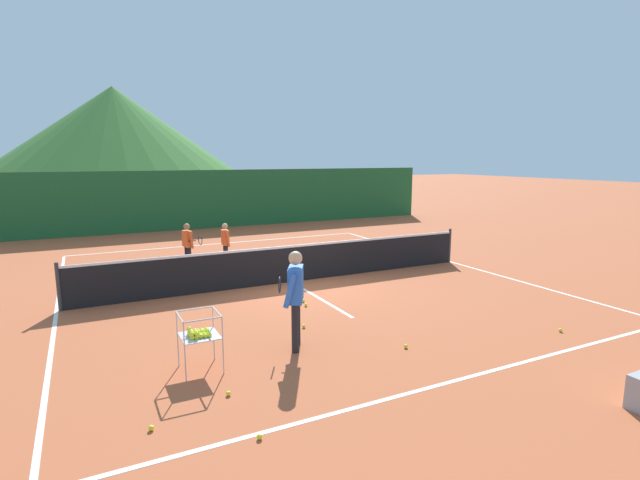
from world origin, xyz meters
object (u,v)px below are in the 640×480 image
tennis_ball_2 (228,393)px  student_0 (188,242)px  tennis_ball_5 (151,428)px  tennis_ball_6 (306,305)px  student_1 (225,240)px  tennis_ball_4 (303,301)px  tennis_ball_7 (260,437)px  ball_cart (198,334)px  tennis_ball_0 (560,330)px  tennis_ball_3 (304,326)px  instructor (295,291)px  tennis_ball_1 (406,346)px  tennis_net (291,263)px

tennis_ball_2 → student_0: bearing=82.3°
tennis_ball_5 → tennis_ball_6: 5.10m
student_1 → tennis_ball_4: bearing=-83.0°
tennis_ball_6 → tennis_ball_7: same height
tennis_ball_5 → tennis_ball_6: (3.68, 3.53, 0.00)m
ball_cart → tennis_ball_0: (6.39, -1.39, -0.55)m
student_0 → ball_cart: (-1.24, -6.89, -0.22)m
tennis_ball_5 → tennis_ball_3: bearing=37.2°
student_0 → tennis_ball_6: (1.55, -4.75, -0.77)m
instructor → tennis_ball_1: instructor is taller
student_0 → tennis_ball_3: student_0 is taller
tennis_ball_2 → tennis_ball_5: 1.14m
tennis_ball_1 → tennis_ball_3: same height
tennis_ball_4 → tennis_ball_7: same height
tennis_ball_1 → tennis_ball_3: size_ratio=1.00×
student_1 → tennis_ball_4: student_1 is taller
student_1 → tennis_ball_5: (-3.22, -8.23, -0.74)m
tennis_ball_3 → tennis_ball_5: same height
student_1 → ball_cart: 7.23m
tennis_ball_1 → tennis_ball_7: size_ratio=1.00×
tennis_net → student_0: 3.42m
tennis_ball_1 → tennis_ball_2: (-3.17, -0.25, 0.00)m
student_0 → student_1: student_0 is taller
ball_cart → instructor: bearing=4.2°
tennis_ball_2 → ball_cart: bearing=99.7°
ball_cart → tennis_ball_7: 2.22m
tennis_ball_0 → tennis_ball_4: size_ratio=1.00×
instructor → student_0: 6.79m
tennis_ball_0 → tennis_ball_6: 5.04m
tennis_net → instructor: 4.43m
tennis_ball_2 → tennis_ball_4: bearing=51.7°
tennis_net → tennis_ball_3: 3.47m
student_0 → ball_cart: student_0 is taller
ball_cart → tennis_ball_1: ball_cart is taller
tennis_net → instructor: instructor is taller
student_1 → tennis_ball_1: 7.67m
tennis_ball_4 → tennis_ball_6: 0.31m
student_1 → student_0: bearing=177.3°
tennis_ball_0 → tennis_ball_3: 4.81m
student_1 → ball_cart: student_1 is taller
tennis_ball_6 → student_0: bearing=108.0°
tennis_ball_0 → tennis_ball_1: 3.12m
tennis_ball_4 → tennis_ball_5: bearing=-134.4°
student_1 → tennis_ball_0: size_ratio=18.87×
student_1 → tennis_ball_2: (-2.16, -7.82, -0.74)m
tennis_ball_0 → tennis_ball_3: size_ratio=1.00×
tennis_net → tennis_ball_4: tennis_net is taller
instructor → student_1: 6.76m
tennis_ball_3 → tennis_ball_5: 3.87m
tennis_ball_7 → tennis_ball_2: bearing=91.8°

